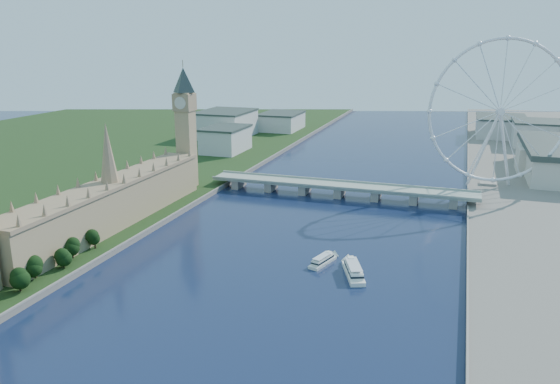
% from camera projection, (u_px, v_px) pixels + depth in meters
% --- Properties ---
extents(parliament_range, '(24.00, 200.00, 70.00)m').
position_uv_depth(parliament_range, '(112.00, 203.00, 366.37)').
color(parliament_range, tan).
rests_on(parliament_range, ground).
extents(big_ben, '(20.02, 20.02, 110.00)m').
position_uv_depth(big_ben, '(185.00, 112.00, 452.28)').
color(big_ben, tan).
rests_on(big_ben, ground).
extents(westminster_bridge, '(220.00, 22.00, 9.50)m').
position_uv_depth(westminster_bridge, '(340.00, 188.00, 449.40)').
color(westminster_bridge, gray).
rests_on(westminster_bridge, ground).
extents(london_eye, '(113.60, 39.12, 124.30)m').
position_uv_depth(london_eye, '(500.00, 112.00, 446.94)').
color(london_eye, silver).
rests_on(london_eye, ground).
extents(county_hall, '(54.00, 144.00, 35.00)m').
position_uv_depth(county_hall, '(550.00, 176.00, 516.70)').
color(county_hall, beige).
rests_on(county_hall, ground).
extents(city_skyline, '(505.00, 280.00, 32.00)m').
position_uv_depth(city_skyline, '(417.00, 131.00, 672.47)').
color(city_skyline, beige).
rests_on(city_skyline, ground).
extents(tour_boat_near, '(13.41, 26.06, 5.54)m').
position_uv_depth(tour_boat_near, '(323.00, 264.00, 313.46)').
color(tour_boat_near, silver).
rests_on(tour_boat_near, ground).
extents(tour_boat_far, '(19.66, 33.65, 7.28)m').
position_uv_depth(tour_boat_far, '(353.00, 275.00, 297.91)').
color(tour_boat_far, white).
rests_on(tour_boat_far, ground).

